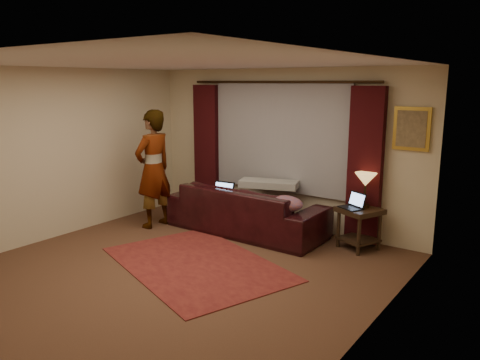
% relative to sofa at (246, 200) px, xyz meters
% --- Properties ---
extents(floor, '(5.00, 5.00, 0.01)m').
position_rel_sofa_xyz_m(floor, '(0.22, -1.81, -0.53)').
color(floor, brown).
rests_on(floor, ground).
extents(ceiling, '(5.00, 5.00, 0.02)m').
position_rel_sofa_xyz_m(ceiling, '(0.22, -1.81, 2.08)').
color(ceiling, silver).
rests_on(ceiling, ground).
extents(wall_back, '(5.00, 0.02, 2.60)m').
position_rel_sofa_xyz_m(wall_back, '(0.22, 0.69, 0.78)').
color(wall_back, beige).
rests_on(wall_back, ground).
extents(wall_left, '(0.02, 5.00, 2.60)m').
position_rel_sofa_xyz_m(wall_left, '(-2.28, -1.81, 0.78)').
color(wall_left, beige).
rests_on(wall_left, ground).
extents(wall_right, '(0.02, 5.00, 2.60)m').
position_rel_sofa_xyz_m(wall_right, '(2.72, -1.81, 0.78)').
color(wall_right, beige).
rests_on(wall_right, ground).
extents(sheer_curtain, '(2.50, 0.05, 1.80)m').
position_rel_sofa_xyz_m(sheer_curtain, '(0.22, 0.63, 0.98)').
color(sheer_curtain, gray).
rests_on(sheer_curtain, wall_back).
extents(drape_left, '(0.50, 0.14, 2.30)m').
position_rel_sofa_xyz_m(drape_left, '(-1.28, 0.58, 0.66)').
color(drape_left, black).
rests_on(drape_left, floor).
extents(drape_right, '(0.50, 0.14, 2.30)m').
position_rel_sofa_xyz_m(drape_right, '(1.72, 0.58, 0.66)').
color(drape_right, black).
rests_on(drape_right, floor).
extents(curtain_rod, '(0.04, 0.04, 3.40)m').
position_rel_sofa_xyz_m(curtain_rod, '(0.22, 0.58, 1.86)').
color(curtain_rod, black).
rests_on(curtain_rod, wall_back).
extents(picture_frame, '(0.50, 0.04, 0.60)m').
position_rel_sofa_xyz_m(picture_frame, '(2.32, 0.66, 1.23)').
color(picture_frame, gold).
rests_on(picture_frame, wall_back).
extents(sofa, '(2.59, 1.13, 1.04)m').
position_rel_sofa_xyz_m(sofa, '(0.00, 0.00, 0.00)').
color(sofa, black).
rests_on(sofa, floor).
extents(throw_blanket, '(1.00, 0.65, 0.11)m').
position_rel_sofa_xyz_m(throw_blanket, '(0.23, 0.30, 0.53)').
color(throw_blanket, '#9B9A95').
rests_on(throw_blanket, sofa).
extents(clothing_pile, '(0.57, 0.47, 0.22)m').
position_rel_sofa_xyz_m(clothing_pile, '(0.84, -0.19, 0.11)').
color(clothing_pile, '#855062').
rests_on(clothing_pile, sofa).
extents(laptop_sofa, '(0.41, 0.44, 0.26)m').
position_rel_sofa_xyz_m(laptop_sofa, '(-0.38, -0.19, 0.13)').
color(laptop_sofa, black).
rests_on(laptop_sofa, sofa).
extents(area_rug, '(2.96, 2.45, 0.01)m').
position_rel_sofa_xyz_m(area_rug, '(0.26, -1.52, -0.52)').
color(area_rug, maroon).
rests_on(area_rug, floor).
extents(end_table, '(0.70, 0.70, 0.61)m').
position_rel_sofa_xyz_m(end_table, '(1.77, 0.31, -0.22)').
color(end_table, black).
rests_on(end_table, floor).
extents(tiffany_lamp, '(0.42, 0.42, 0.50)m').
position_rel_sofa_xyz_m(tiffany_lamp, '(1.80, 0.40, 0.34)').
color(tiffany_lamp, '#A38F48').
rests_on(tiffany_lamp, end_table).
extents(laptop_table, '(0.43, 0.45, 0.23)m').
position_rel_sofa_xyz_m(laptop_table, '(1.67, 0.20, 0.20)').
color(laptop_table, black).
rests_on(laptop_table, end_table).
extents(person, '(0.59, 0.59, 1.95)m').
position_rel_sofa_xyz_m(person, '(-1.42, -0.64, 0.45)').
color(person, '#9B9A95').
rests_on(person, floor).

